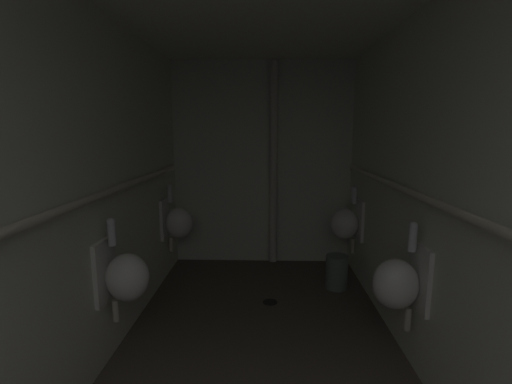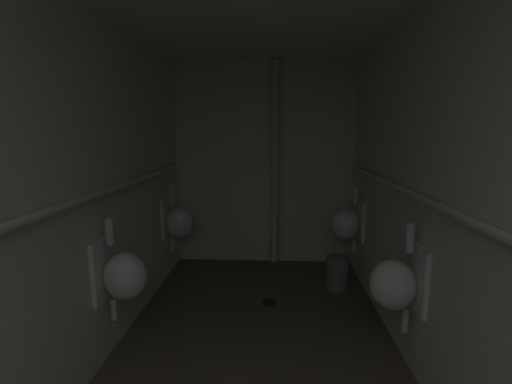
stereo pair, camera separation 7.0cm
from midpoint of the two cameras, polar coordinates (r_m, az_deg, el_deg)
floor at (r=2.83m, az=0.64°, el=-26.54°), size 2.28×4.23×0.08m
wall_left at (r=2.60m, az=-24.54°, el=-0.14°), size 0.06×4.23×2.45m
wall_right at (r=2.53m, az=26.71°, el=-0.56°), size 0.06×4.23×2.45m
wall_back at (r=4.38m, az=1.71°, el=4.43°), size 2.28×0.06×2.45m
urinal_left_mid at (r=2.71m, az=-19.93°, el=-12.32°), size 0.32×0.30×0.76m
urinal_left_far at (r=4.05m, az=-11.85°, el=-4.61°), size 0.32×0.30×0.76m
urinal_right_mid at (r=2.60m, az=22.25°, el=-13.40°), size 0.32×0.30×0.76m
urinal_right_far at (r=4.02m, az=14.96°, el=-4.85°), size 0.32×0.30×0.76m
supply_pipe_left at (r=2.57m, az=-22.66°, el=-0.18°), size 0.06×3.48×0.06m
supply_pipe_right at (r=2.52m, az=24.63°, el=-0.52°), size 0.06×3.48×0.06m
standpipe_back_wall at (r=4.27m, az=3.52°, el=4.28°), size 0.09×0.09×2.40m
floor_drain at (r=3.60m, az=2.77°, el=-17.17°), size 0.14×0.14×0.01m
waste_bin at (r=3.90m, az=13.35°, el=-12.43°), size 0.23×0.23×0.35m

